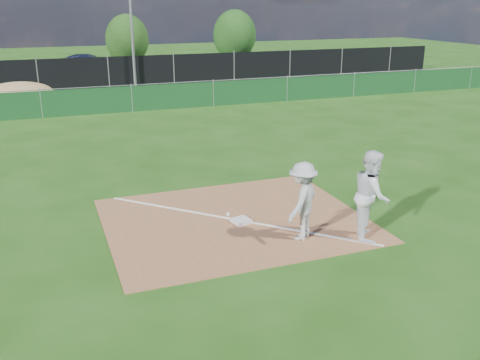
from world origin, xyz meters
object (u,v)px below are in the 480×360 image
light_pole (131,18)px  car_mid (90,66)px  runner (371,195)px  car_right (192,64)px  first_base (241,221)px  play_at_first (302,201)px  tree_right (235,35)px  tree_mid (127,39)px  car_left (29,70)px

light_pole → car_mid: size_ratio=1.76×
runner → car_right: bearing=18.9°
first_base → play_at_first: size_ratio=0.17×
play_at_first → tree_right: (10.91, 34.10, 1.32)m
car_mid → tree_mid: 6.94m
first_base → tree_mid: 33.17m
light_pole → car_right: bearing=41.9°
first_base → play_at_first: bearing=-53.6°
light_pole → runner: bearing=-87.7°
car_mid → tree_right: (12.54, 5.67, 1.45)m
play_at_first → light_pole: bearing=88.8°
runner → tree_mid: (0.49, 34.68, 1.07)m
car_left → tree_mid: bearing=-63.9°
play_at_first → car_left: bearing=101.2°
car_mid → car_right: car_mid is taller
light_pole → first_base: 22.30m
runner → car_mid: (-3.06, 28.86, -0.23)m
car_mid → play_at_first: bearing=-172.4°
first_base → car_right: size_ratio=0.08×
car_left → tree_mid: 9.86m
tree_right → car_mid: bearing=-155.6°
tree_mid → tree_right: size_ratio=0.93×
car_right → tree_mid: size_ratio=1.18×
car_left → tree_mid: (7.44, 6.34, 1.35)m
tree_mid → car_right: bearing=-63.3°
first_base → car_right: car_right is taller
car_left → first_base: bearing=175.4°
first_base → play_at_first: play_at_first is taller
car_mid → runner: bearing=-169.6°
runner → tree_mid: bearing=26.0°
first_base → car_left: (-4.58, 26.65, 0.64)m
runner → car_right: 28.21m
runner → car_mid: 29.02m
runner → tree_right: (9.47, 34.53, 1.21)m
light_pole → car_left: size_ratio=1.96×
light_pole → tree_right: light_pole is taller
tree_mid → car_mid: bearing=-121.4°
play_at_first → car_right: bearing=79.0°
light_pole → car_mid: (-2.10, 5.26, -3.24)m
car_left → car_right: (10.83, -0.41, -0.01)m
light_pole → first_base: size_ratio=20.37×
play_at_first → runner: (1.44, -0.43, 0.11)m
light_pole → first_base: light_pole is taller
first_base → car_mid: bearing=91.5°
play_at_first → car_right: play_at_first is taller
play_at_first → tree_mid: (1.93, 34.25, 1.17)m
play_at_first → car_mid: 28.48m
play_at_first → runner: 1.51m
car_left → car_right: 10.84m
runner → first_base: bearing=81.3°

